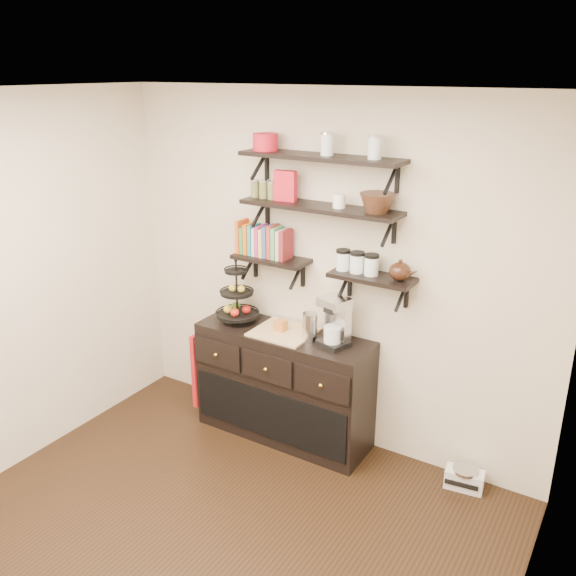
# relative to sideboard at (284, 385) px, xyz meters

# --- Properties ---
(floor) EXTENTS (3.50, 3.50, 0.00)m
(floor) POSITION_rel_sideboard_xyz_m (0.24, -1.51, -0.45)
(floor) COLOR black
(floor) RESTS_ON ground
(ceiling) EXTENTS (3.50, 3.50, 0.02)m
(ceiling) POSITION_rel_sideboard_xyz_m (0.24, -1.51, 2.25)
(ceiling) COLOR white
(ceiling) RESTS_ON back_wall
(back_wall) EXTENTS (3.50, 0.02, 2.70)m
(back_wall) POSITION_rel_sideboard_xyz_m (0.24, 0.24, 0.90)
(back_wall) COLOR beige
(back_wall) RESTS_ON ground
(right_wall) EXTENTS (0.02, 3.50, 2.70)m
(right_wall) POSITION_rel_sideboard_xyz_m (1.99, -1.51, 0.90)
(right_wall) COLOR beige
(right_wall) RESTS_ON ground
(shelf_top) EXTENTS (1.20, 0.27, 0.23)m
(shelf_top) POSITION_rel_sideboard_xyz_m (0.24, 0.10, 1.78)
(shelf_top) COLOR black
(shelf_top) RESTS_ON back_wall
(shelf_mid) EXTENTS (1.20, 0.27, 0.23)m
(shelf_mid) POSITION_rel_sideboard_xyz_m (0.24, 0.10, 1.43)
(shelf_mid) COLOR black
(shelf_mid) RESTS_ON back_wall
(shelf_low_left) EXTENTS (0.60, 0.25, 0.23)m
(shelf_low_left) POSITION_rel_sideboard_xyz_m (-0.18, 0.12, 0.98)
(shelf_low_left) COLOR black
(shelf_low_left) RESTS_ON back_wall
(shelf_low_right) EXTENTS (0.60, 0.25, 0.23)m
(shelf_low_right) POSITION_rel_sideboard_xyz_m (0.66, 0.12, 0.98)
(shelf_low_right) COLOR black
(shelf_low_right) RESTS_ON back_wall
(cookbooks) EXTENTS (0.43, 0.15, 0.26)m
(cookbooks) POSITION_rel_sideboard_xyz_m (-0.23, 0.12, 1.11)
(cookbooks) COLOR #D24A19
(cookbooks) RESTS_ON shelf_low_left
(glass_canisters) EXTENTS (0.32, 0.10, 0.13)m
(glass_canisters) POSITION_rel_sideboard_xyz_m (0.54, 0.12, 1.06)
(glass_canisters) COLOR silver
(glass_canisters) RESTS_ON shelf_low_right
(sideboard) EXTENTS (1.40, 0.50, 0.92)m
(sideboard) POSITION_rel_sideboard_xyz_m (0.00, 0.00, 0.00)
(sideboard) COLOR black
(sideboard) RESTS_ON floor
(fruit_stand) EXTENTS (0.34, 0.34, 0.50)m
(fruit_stand) POSITION_rel_sideboard_xyz_m (-0.43, 0.00, 0.62)
(fruit_stand) COLOR black
(fruit_stand) RESTS_ON sideboard
(candle) EXTENTS (0.08, 0.08, 0.08)m
(candle) POSITION_rel_sideboard_xyz_m (-0.03, 0.00, 0.50)
(candle) COLOR #AD6127
(candle) RESTS_ON sideboard
(coffee_maker) EXTENTS (0.25, 0.25, 0.37)m
(coffee_maker) POSITION_rel_sideboard_xyz_m (0.43, 0.03, 0.62)
(coffee_maker) COLOR black
(coffee_maker) RESTS_ON sideboard
(thermal_carafe) EXTENTS (0.11, 0.11, 0.22)m
(thermal_carafe) POSITION_rel_sideboard_xyz_m (0.24, -0.02, 0.56)
(thermal_carafe) COLOR silver
(thermal_carafe) RESTS_ON sideboard
(apron) EXTENTS (0.04, 0.27, 0.64)m
(apron) POSITION_rel_sideboard_xyz_m (-0.73, -0.10, 0.01)
(apron) COLOR maroon
(apron) RESTS_ON sideboard
(radio) EXTENTS (0.28, 0.20, 0.16)m
(radio) POSITION_rel_sideboard_xyz_m (1.45, 0.09, -0.37)
(radio) COLOR silver
(radio) RESTS_ON floor
(recipe_box) EXTENTS (0.17, 0.08, 0.22)m
(recipe_box) POSITION_rel_sideboard_xyz_m (-0.05, 0.10, 1.56)
(recipe_box) COLOR red
(recipe_box) RESTS_ON shelf_mid
(walnut_bowl) EXTENTS (0.24, 0.24, 0.13)m
(walnut_bowl) POSITION_rel_sideboard_xyz_m (0.67, 0.10, 1.51)
(walnut_bowl) COLOR black
(walnut_bowl) RESTS_ON shelf_mid
(ramekins) EXTENTS (0.09, 0.09, 0.10)m
(ramekins) POSITION_rel_sideboard_xyz_m (0.39, 0.10, 1.50)
(ramekins) COLOR white
(ramekins) RESTS_ON shelf_mid
(teapot) EXTENTS (0.22, 0.18, 0.15)m
(teapot) POSITION_rel_sideboard_xyz_m (0.86, 0.12, 1.07)
(teapot) COLOR black
(teapot) RESTS_ON shelf_low_right
(red_pot) EXTENTS (0.18, 0.18, 0.12)m
(red_pot) POSITION_rel_sideboard_xyz_m (-0.21, 0.10, 1.86)
(red_pot) COLOR red
(red_pot) RESTS_ON shelf_top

